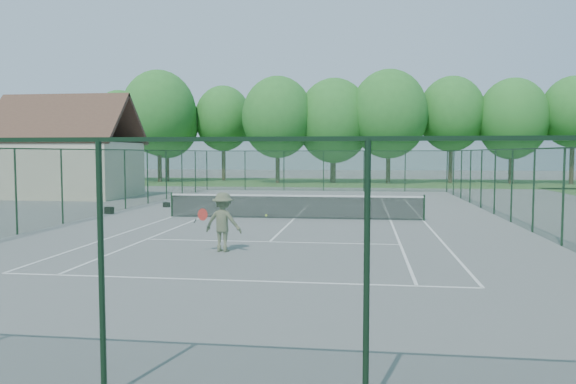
% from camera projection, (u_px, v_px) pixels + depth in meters
% --- Properties ---
extents(ground, '(140.00, 140.00, 0.00)m').
position_uv_depth(ground, '(294.00, 219.00, 24.30)').
color(ground, slate).
rests_on(ground, ground).
extents(grass_far, '(80.00, 16.00, 0.01)m').
position_uv_depth(grass_far, '(332.00, 182.00, 53.96)').
color(grass_far, '#3F702E').
rests_on(grass_far, ground).
extents(court_lines, '(11.05, 23.85, 0.01)m').
position_uv_depth(court_lines, '(294.00, 219.00, 24.30)').
color(court_lines, white).
rests_on(court_lines, ground).
extents(tennis_net, '(11.08, 0.08, 1.10)m').
position_uv_depth(tennis_net, '(294.00, 205.00, 24.26)').
color(tennis_net, black).
rests_on(tennis_net, ground).
extents(fence_enclosure, '(18.05, 36.05, 3.02)m').
position_uv_depth(fence_enclosure, '(294.00, 183.00, 24.19)').
color(fence_enclosure, '#1D3C24').
rests_on(fence_enclosure, ground).
extents(utility_building, '(8.60, 6.27, 6.63)m').
position_uv_depth(utility_building, '(67.00, 149.00, 36.09)').
color(utility_building, beige).
rests_on(utility_building, ground).
extents(tree_line_far, '(39.40, 6.40, 9.70)m').
position_uv_depth(tree_line_far, '(333.00, 120.00, 53.54)').
color(tree_line_far, '#3A271A').
rests_on(tree_line_far, ground).
extents(sports_bag_a, '(0.47, 0.38, 0.33)m').
position_uv_depth(sports_bag_a, '(109.00, 210.00, 26.23)').
color(sports_bag_a, black).
rests_on(sports_bag_a, ground).
extents(sports_bag_b, '(0.37, 0.27, 0.26)m').
position_uv_depth(sports_bag_b, '(167.00, 205.00, 29.44)').
color(sports_bag_b, black).
rests_on(sports_bag_b, ground).
extents(tennis_player, '(2.11, 0.90, 1.71)m').
position_uv_depth(tennis_player, '(223.00, 222.00, 16.17)').
color(tennis_player, '#585B42').
rests_on(tennis_player, ground).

